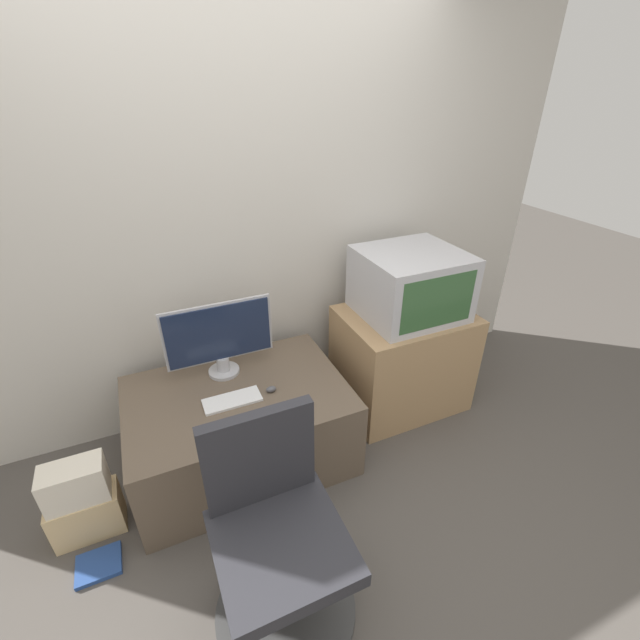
{
  "coord_description": "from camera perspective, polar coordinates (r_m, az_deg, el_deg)",
  "views": [
    {
      "loc": [
        -0.55,
        -1.08,
        1.98
      ],
      "look_at": [
        0.34,
        0.93,
        0.74
      ],
      "focal_mm": 24.0,
      "sensor_mm": 36.0,
      "label": 1
    }
  ],
  "objects": [
    {
      "name": "crt_tv",
      "position": [
        2.68,
        11.94,
        4.75
      ],
      "size": [
        0.6,
        0.56,
        0.4
      ],
      "color": "#B7B7BC",
      "rests_on": "side_stand"
    },
    {
      "name": "book",
      "position": [
        2.51,
        -27.4,
        -26.99
      ],
      "size": [
        0.2,
        0.17,
        0.02
      ],
      "color": "navy",
      "rests_on": "ground_plane"
    },
    {
      "name": "cardboard_box_lower",
      "position": [
        2.57,
        -28.6,
        -21.76
      ],
      "size": [
        0.32,
        0.17,
        0.24
      ],
      "color": "#D1B27F",
      "rests_on": "ground_plane"
    },
    {
      "name": "office_chair",
      "position": [
        1.91,
        -5.7,
        -27.5
      ],
      "size": [
        0.59,
        0.59,
        0.92
      ],
      "color": "#333333",
      "rests_on": "ground_plane"
    },
    {
      "name": "main_monitor",
      "position": [
        2.44,
        -13.26,
        -2.25
      ],
      "size": [
        0.6,
        0.18,
        0.45
      ],
      "color": "#B2B2B7",
      "rests_on": "desk"
    },
    {
      "name": "side_stand",
      "position": [
        2.93,
        10.82,
        -5.11
      ],
      "size": [
        0.8,
        0.6,
        0.69
      ],
      "color": "#A37F56",
      "rests_on": "ground_plane"
    },
    {
      "name": "desk",
      "position": [
        2.57,
        -10.51,
        -13.7
      ],
      "size": [
        1.18,
        0.82,
        0.49
      ],
      "color": "brown",
      "rests_on": "ground_plane"
    },
    {
      "name": "ground_plane",
      "position": [
        2.32,
        1.91,
        -29.12
      ],
      "size": [
        12.0,
        12.0,
        0.0
      ],
      "primitive_type": "plane",
      "color": "#4C4742"
    },
    {
      "name": "mouse",
      "position": [
        2.37,
        -6.54,
        -9.15
      ],
      "size": [
        0.06,
        0.04,
        0.03
      ],
      "color": "#4C4C51",
      "rests_on": "desk"
    },
    {
      "name": "cardboard_box_upper",
      "position": [
        2.42,
        -29.91,
        -18.36
      ],
      "size": [
        0.28,
        0.16,
        0.2
      ],
      "color": "beige",
      "rests_on": "cardboard_box_lower"
    },
    {
      "name": "wall_back",
      "position": [
        2.56,
        -10.94,
        13.5
      ],
      "size": [
        4.4,
        0.05,
        2.6
      ],
      "color": "beige",
      "rests_on": "ground_plane"
    },
    {
      "name": "keyboard",
      "position": [
        2.35,
        -11.62,
        -10.43
      ],
      "size": [
        0.3,
        0.13,
        0.01
      ],
      "color": "white",
      "rests_on": "desk"
    }
  ]
}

